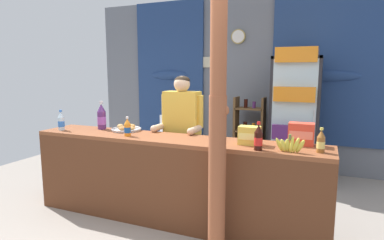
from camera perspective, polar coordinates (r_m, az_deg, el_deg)
name	(u,v)px	position (r m, az deg, el deg)	size (l,w,h in m)	color
ground_plane	(197,197)	(4.23, 0.87, -13.60)	(7.24, 7.24, 0.00)	gray
back_wall_curtained	(237,81)	(5.54, 7.97, 6.96)	(5.19, 0.22, 2.82)	slate
stall_counter	(167,173)	(3.35, -4.42, -9.43)	(3.18, 0.52, 0.91)	brown
timber_post	(218,103)	(2.65, 4.64, 3.09)	(0.17, 0.15, 2.80)	#995133
drink_fridge	(295,111)	(4.80, 17.91, 1.62)	(0.66, 0.68, 1.92)	#232328
bottle_shelf_rack	(249,133)	(5.22, 10.13, -2.31)	(0.48, 0.28, 1.20)	brown
plastic_lawn_chair	(159,139)	(5.37, -5.86, -3.32)	(0.62, 0.62, 0.86)	silver
shopkeeper	(182,124)	(3.80, -1.82, -0.76)	(0.53, 0.42, 1.55)	#28282D
soda_bottle_grape_soda	(102,117)	(3.97, -15.80, 0.46)	(0.10, 0.10, 0.34)	#56286B
soda_bottle_water	(61,122)	(4.06, -22.26, -0.26)	(0.07, 0.07, 0.24)	silver
soda_bottle_cola	(258,138)	(2.86, 11.73, -3.18)	(0.07, 0.07, 0.25)	black
soda_bottle_iced_tea	(321,142)	(2.93, 21.97, -3.66)	(0.07, 0.07, 0.22)	brown
soda_bottle_orange_soda	(127,128)	(3.49, -11.42, -1.37)	(0.07, 0.07, 0.21)	orange
snack_box_instant_noodle	(249,135)	(3.06, 10.18, -2.73)	(0.20, 0.13, 0.17)	#EAD14C
snack_box_crackers	(301,134)	(3.17, 18.87, -2.36)	(0.23, 0.15, 0.21)	#E5422D
pastry_tray	(126,129)	(3.82, -11.59, -1.55)	(0.35, 0.35, 0.07)	#BCBCC1
banana_bunch	(290,145)	(2.87, 17.01, -4.30)	(0.27, 0.06, 0.16)	#DBCC42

